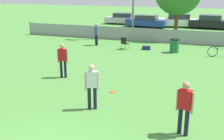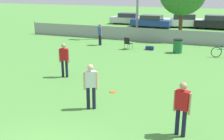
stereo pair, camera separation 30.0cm
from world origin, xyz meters
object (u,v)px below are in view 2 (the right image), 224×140
Objects in this scene: gear_bag_sideline at (150,48)px; trash_bin at (178,46)px; parked_car_dark at (216,22)px; player_thrower_red at (64,58)px; spectator_in_blue at (100,33)px; parked_car_blue at (151,21)px; player_receiver_white at (91,83)px; frisbee_disc at (113,92)px; folding_chair_sideline at (128,43)px; parked_car_silver at (128,19)px; player_defender_red at (182,105)px; parked_car_white at (184,21)px.

trash_bin is at bearing -7.05° from gear_bag_sideline.
gear_bag_sideline is 0.13× the size of parked_car_dark.
player_thrower_red is 21.75m from parked_car_dark.
parked_car_dark is at bearing 61.79° from player_thrower_red.
spectator_in_blue is 11.64m from parked_car_blue.
player_receiver_white reaches higher than spectator_in_blue.
frisbee_disc is 0.06× the size of parked_car_blue.
folding_chair_sideline is 14.54m from parked_car_silver.
parked_car_dark is (10.12, -0.56, 0.05)m from parked_car_silver.
gear_bag_sideline is 0.12× the size of parked_car_blue.
parked_car_dark reaches higher than folding_chair_sideline.
gear_bag_sideline is (-3.79, 11.66, -0.87)m from player_defender_red.
parked_car_silver is 0.98× the size of parked_car_dark.
player_defender_red is 3.04× the size of gear_bag_sideline.
parked_car_white reaches higher than gear_bag_sideline.
parked_car_white reaches higher than parked_car_blue.
gear_bag_sideline is at bearing 93.50° from frisbee_disc.
player_receiver_white is at bearing 150.87° from spectator_in_blue.
player_defender_red is 1.00× the size of player_thrower_red.
player_defender_red is at bearing -40.19° from frisbee_disc.
frisbee_disc is at bearing -99.70° from trash_bin.
player_defender_red is 1.00× the size of player_receiver_white.
player_defender_red is 12.49m from folding_chair_sideline.
spectator_in_blue is 4.14m from gear_bag_sideline.
spectator_in_blue is at bearing 87.61° from player_receiver_white.
parked_car_blue is (-6.49, 23.52, -0.35)m from player_defender_red.
player_defender_red reaches higher than parked_car_blue.
parked_car_white is at bearing -179.53° from parked_car_dark.
spectator_in_blue is at bearing -121.78° from parked_car_white.
gear_bag_sideline is at bearing -145.16° from spectator_in_blue.
player_receiver_white is 1.02× the size of spectator_in_blue.
player_thrower_red reaches higher than parked_car_silver.
parked_car_white is at bearing 113.81° from player_defender_red.
parked_car_white is at bearing 70.78° from player_thrower_red.
player_receiver_white is 6.10× the size of frisbee_disc.
player_defender_red is 7.35m from player_thrower_red.
player_thrower_red is at bearing -110.00° from parked_car_white.
parked_car_blue is at bearing 102.87° from gear_bag_sideline.
parked_car_silver is at bearing 165.08° from parked_car_white.
trash_bin is 13.00m from parked_car_blue.
parked_car_blue is 6.93m from parked_car_dark.
frisbee_disc is at bearing -30.82° from player_thrower_red.
folding_chair_sideline is 0.20× the size of parked_car_dark.
trash_bin is at bearing -95.68° from parked_car_white.
frisbee_disc is (3.02, -1.12, -0.99)m from player_thrower_red.
parked_car_silver reaches higher than frisbee_disc.
player_thrower_red is at bearing 159.68° from frisbee_disc.
player_defender_red is 0.39× the size of parked_car_dark.
player_receiver_white is 0.39× the size of parked_car_dark.
player_receiver_white reaches higher than parked_car_white.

